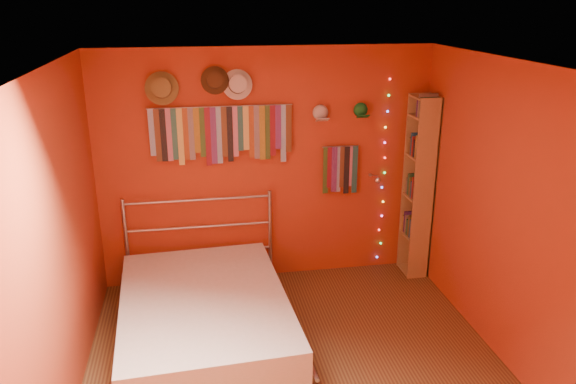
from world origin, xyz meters
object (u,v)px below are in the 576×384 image
tie_rack (222,132)px  bookshelf (422,186)px  reading_lamp (377,179)px  bed (205,316)px

tie_rack → bookshelf: bearing=-4.2°
reading_lamp → tie_rack: bearing=174.1°
reading_lamp → bookshelf: bearing=1.2°
tie_rack → bed: (-0.28, -1.10, -1.43)m
bed → bookshelf: bearing=18.4°
reading_lamp → bookshelf: bookshelf is taller
tie_rack → bookshelf: bookshelf is taller
tie_rack → reading_lamp: size_ratio=4.86×
tie_rack → bookshelf: (2.12, -0.15, -0.65)m
reading_lamp → bookshelf: size_ratio=0.15×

